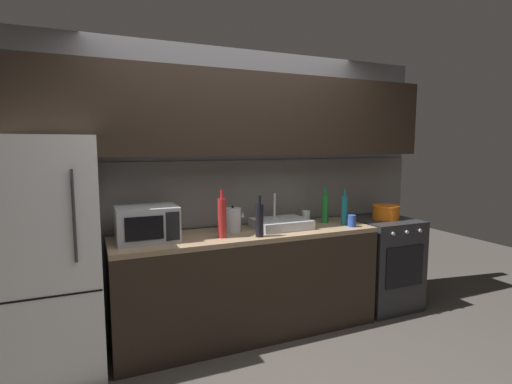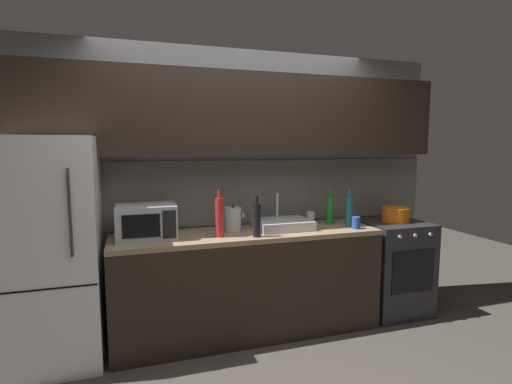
# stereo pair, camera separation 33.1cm
# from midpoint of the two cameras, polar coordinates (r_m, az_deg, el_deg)

# --- Properties ---
(back_wall) EXTENTS (4.01, 0.44, 2.50)m
(back_wall) POSITION_cam_midpoint_polar(r_m,az_deg,el_deg) (3.54, -5.69, 5.41)
(back_wall) COLOR slate
(back_wall) RESTS_ON ground
(counter_run) EXTENTS (2.27, 0.60, 0.90)m
(counter_run) POSITION_cam_midpoint_polar(r_m,az_deg,el_deg) (3.47, -3.93, -13.16)
(counter_run) COLOR black
(counter_run) RESTS_ON ground
(refrigerator) EXTENTS (0.68, 0.69, 1.70)m
(refrigerator) POSITION_cam_midpoint_polar(r_m,az_deg,el_deg) (3.20, -30.82, -8.30)
(refrigerator) COLOR white
(refrigerator) RESTS_ON ground
(oven_range) EXTENTS (0.60, 0.62, 0.90)m
(oven_range) POSITION_cam_midpoint_polar(r_m,az_deg,el_deg) (4.17, 15.89, -9.94)
(oven_range) COLOR #232326
(oven_range) RESTS_ON ground
(microwave) EXTENTS (0.46, 0.35, 0.27)m
(microwave) POSITION_cam_midpoint_polar(r_m,az_deg,el_deg) (3.16, -18.63, -4.46)
(microwave) COLOR #A8AAAF
(microwave) RESTS_ON counter_run
(sink_basin) EXTENTS (0.48, 0.38, 0.30)m
(sink_basin) POSITION_cam_midpoint_polar(r_m,az_deg,el_deg) (3.48, 0.96, -4.66)
(sink_basin) COLOR #ADAFB5
(sink_basin) RESTS_ON counter_run
(kettle) EXTENTS (0.18, 0.14, 0.23)m
(kettle) POSITION_cam_midpoint_polar(r_m,az_deg,el_deg) (3.34, -6.26, -4.09)
(kettle) COLOR #B7BABF
(kettle) RESTS_ON counter_run
(wine_bottle_green) EXTENTS (0.07, 0.07, 0.34)m
(wine_bottle_green) POSITION_cam_midpoint_polar(r_m,az_deg,el_deg) (3.74, 7.58, -2.37)
(wine_bottle_green) COLOR #1E6B2D
(wine_bottle_green) RESTS_ON counter_run
(wine_bottle_teal) EXTENTS (0.06, 0.06, 0.34)m
(wine_bottle_teal) POSITION_cam_midpoint_polar(r_m,az_deg,el_deg) (3.68, 10.33, -2.58)
(wine_bottle_teal) COLOR #19666B
(wine_bottle_teal) RESTS_ON counter_run
(wine_bottle_dark) EXTENTS (0.06, 0.06, 0.34)m
(wine_bottle_dark) POSITION_cam_midpoint_polar(r_m,az_deg,el_deg) (3.13, -2.51, -4.12)
(wine_bottle_dark) COLOR black
(wine_bottle_dark) RESTS_ON counter_run
(wine_bottle_red) EXTENTS (0.07, 0.07, 0.39)m
(wine_bottle_red) POSITION_cam_midpoint_polar(r_m,az_deg,el_deg) (3.12, -8.04, -3.75)
(wine_bottle_red) COLOR #A82323
(wine_bottle_red) RESTS_ON counter_run
(mug_clear) EXTENTS (0.08, 0.08, 0.11)m
(mug_clear) POSITION_cam_midpoint_polar(r_m,az_deg,el_deg) (3.76, 4.83, -3.62)
(mug_clear) COLOR silver
(mug_clear) RESTS_ON counter_run
(mug_blue) EXTENTS (0.07, 0.07, 0.11)m
(mug_blue) POSITION_cam_midpoint_polar(r_m,az_deg,el_deg) (3.60, 11.35, -4.20)
(mug_blue) COLOR #234299
(mug_blue) RESTS_ON counter_run
(cooking_pot) EXTENTS (0.27, 0.27, 0.14)m
(cooking_pot) POSITION_cam_midpoint_polar(r_m,az_deg,el_deg) (4.07, 16.37, -2.85)
(cooking_pot) COLOR orange
(cooking_pot) RESTS_ON oven_range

